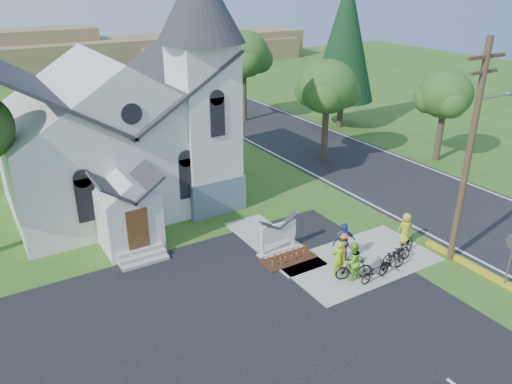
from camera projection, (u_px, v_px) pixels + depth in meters
ground at (341, 276)px, 21.89m from camera, size 120.00×120.00×0.00m
parking_lot at (221, 363)px, 17.00m from camera, size 20.00×16.00×0.02m
road at (314, 146)px, 38.37m from camera, size 8.00×90.00×0.02m
sidewalk at (359, 261)px, 22.99m from camera, size 7.00×4.00×0.05m
church at (119, 113)px, 26.93m from camera, size 12.35×12.00×13.00m
church_sign at (278, 233)px, 23.41m from camera, size 2.20×0.40×1.70m
flower_bed at (289, 259)px, 23.10m from camera, size 2.60×1.10×0.07m
utility_pole at (471, 148)px, 21.09m from camera, size 3.45×0.28×10.00m
tree_road_near at (327, 87)px, 33.21m from camera, size 4.00×4.00×7.05m
tree_road_mid at (244, 55)px, 42.60m from camera, size 4.40×4.40×7.80m
tree_road_far at (446, 95)px, 33.64m from camera, size 3.60×3.60×6.30m
conifer at (345, 38)px, 40.11m from camera, size 5.20×5.20×12.40m
distant_hills at (87, 54)px, 66.64m from camera, size 61.00×10.00×5.60m
cyclist_0 at (338, 258)px, 21.61m from camera, size 0.67×0.52×1.65m
bike_0 at (375, 271)px, 21.36m from camera, size 1.72×0.75×0.88m
cyclist_1 at (352, 261)px, 21.26m from camera, size 0.87×0.68×1.77m
bike_1 at (354, 269)px, 21.43m from camera, size 1.73×1.03×1.00m
cyclist_2 at (344, 242)px, 22.62m from camera, size 1.18×0.65×1.91m
bike_2 at (397, 254)px, 22.72m from camera, size 1.60×0.68×0.82m
cyclist_3 at (342, 246)px, 22.65m from camera, size 1.05×0.68×1.53m
bike_3 at (392, 261)px, 21.93m from camera, size 1.79×0.68×1.05m
cyclist_4 at (406, 228)px, 24.16m from camera, size 0.91×0.76×1.60m
bike_4 at (404, 246)px, 23.30m from camera, size 1.80×1.00×0.89m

